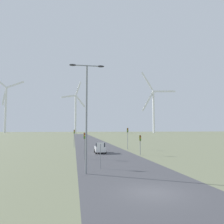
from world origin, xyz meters
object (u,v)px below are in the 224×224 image
Objects in this scene: traffic_light_post_near_right at (140,140)px; car_approaching at (100,148)px; stop_sign_near at (100,150)px; wind_turbine_center at (154,106)px; traffic_light_post_near_left at (85,140)px; wind_turbine_far_left at (6,105)px; traffic_light_post_mid_right at (128,134)px; wind_turbine_left at (76,110)px; traffic_light_post_mid_left at (74,134)px; streetlamp at (87,105)px.

traffic_light_post_near_right is 7.66m from car_approaching.
stop_sign_near is 214.81m from wind_turbine_center.
traffic_light_post_near_left is 235.99m from wind_turbine_far_left.
wind_turbine_left reaches higher than traffic_light_post_mid_right.
wind_turbine_far_left is (-74.03, 201.47, 27.41)m from traffic_light_post_mid_left.
stop_sign_near is (1.72, 2.60, -4.73)m from streetlamp.
wind_turbine_left is at bearing 90.32° from stop_sign_near.
traffic_light_post_mid_left is 0.07× the size of wind_turbine_far_left.
traffic_light_post_near_right is 0.79× the size of traffic_light_post_mid_left.
wind_turbine_far_left is (-78.64, 214.74, 29.52)m from car_approaching.
traffic_light_post_mid_left is at bearing -90.45° from wind_turbine_left.
streetlamp is 25.91m from traffic_light_post_mid_right.
wind_turbine_left is 87.45m from wind_turbine_center.
wind_turbine_far_left is at bearing 177.53° from wind_turbine_left.
wind_turbine_left is (-1.28, 226.72, 24.10)m from stop_sign_near.
traffic_light_post_near_left is 8.03m from car_approaching.
wind_turbine_left is (1.54, 198.21, 23.07)m from traffic_light_post_mid_left.
wind_turbine_far_left is 161.24m from wind_turbine_center.
traffic_light_post_near_left is at bearing 99.57° from stop_sign_near.
stop_sign_near is 22.66m from traffic_light_post_mid_right.
streetlamp reaches higher than traffic_light_post_near_right.
stop_sign_near is 228.00m from wind_turbine_left.
wind_turbine_left is (0.08, 218.62, 23.31)m from traffic_light_post_near_left.
traffic_light_post_near_right is (7.99, 11.00, 0.42)m from stop_sign_near.
stop_sign_near is 0.63× the size of traffic_light_post_mid_right.
traffic_light_post_mid_right is 9.08m from car_approaching.
traffic_light_post_mid_right reaches higher than car_approaching.
traffic_light_post_near_left is 0.84× the size of traffic_light_post_mid_right.
traffic_light_post_mid_left is at bearing 94.09° from traffic_light_post_near_left.
wind_turbine_far_left reaches higher than traffic_light_post_mid_right.
wind_turbine_center is at bearing 67.59° from traffic_light_post_mid_right.
traffic_light_post_mid_right is at bearing 87.98° from traffic_light_post_near_right.
streetlamp reaches higher than car_approaching.
traffic_light_post_mid_left is at bearing 92.04° from streetlamp.
wind_turbine_left reaches higher than traffic_light_post_mid_left.
wind_turbine_far_left reaches higher than wind_turbine_left.
traffic_light_post_mid_right is (9.71, 12.94, 0.52)m from traffic_light_post_near_left.
traffic_light_post_mid_left is 0.99× the size of car_approaching.
streetlamp is 17.26m from traffic_light_post_near_right.
traffic_light_post_near_right is 0.06× the size of wind_turbine_left.
traffic_light_post_near_left is 207.85m from wind_turbine_center.
traffic_light_post_mid_left is (-1.11, 31.10, -3.69)m from streetlamp.
car_approaching is 0.06× the size of wind_turbine_center.
streetlamp is 245.55m from wind_turbine_far_left.
traffic_light_post_mid_left is 13.44m from traffic_light_post_mid_right.
traffic_light_post_near_left is 9.81m from traffic_light_post_near_right.
stop_sign_near is at bearing -84.34° from traffic_light_post_mid_left.
traffic_light_post_mid_right reaches higher than stop_sign_near.
traffic_light_post_mid_right reaches higher than traffic_light_post_near_right.
stop_sign_near is at bearing 56.54° from streetlamp.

